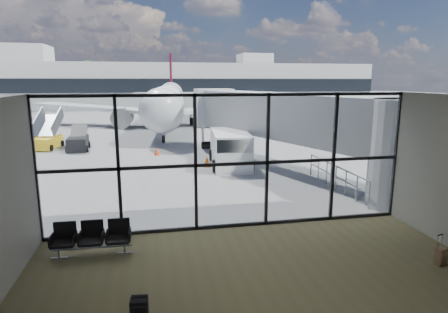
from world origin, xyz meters
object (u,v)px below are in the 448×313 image
object	(u,v)px
backpack	(139,310)
mobile_stairs	(46,141)
suitcase	(441,256)
service_van	(230,149)
belt_loader	(78,142)
airliner	(168,101)
seating_row	(92,236)

from	to	relation	value
backpack	mobile_stairs	bearing A→B (deg)	114.54
suitcase	mobile_stairs	bearing A→B (deg)	112.00
service_van	belt_loader	size ratio (longest dim) A/B	1.30
airliner	mobile_stairs	world-z (taller)	airliner
backpack	suitcase	distance (m)	7.96
seating_row	belt_loader	xyz separation A→B (m)	(-3.40, 17.40, 0.02)
suitcase	mobile_stairs	xyz separation A→B (m)	(-15.17, 21.02, 0.31)
mobile_stairs	service_van	bearing A→B (deg)	-25.66
seating_row	backpack	distance (m)	3.70
backpack	suitcase	bearing A→B (deg)	12.92
suitcase	airliner	distance (m)	35.22
backpack	suitcase	world-z (taller)	suitcase
service_van	mobile_stairs	world-z (taller)	mobile_stairs
suitcase	service_van	distance (m)	13.11
airliner	belt_loader	size ratio (longest dim) A/B	9.21
backpack	service_van	size ratio (longest dim) A/B	0.11
mobile_stairs	seating_row	bearing A→B (deg)	-63.56
suitcase	belt_loader	size ratio (longest dim) A/B	0.23
service_van	seating_row	bearing A→B (deg)	-115.70
seating_row	belt_loader	world-z (taller)	belt_loader
seating_row	service_van	bearing A→B (deg)	59.79
suitcase	mobile_stairs	world-z (taller)	mobile_stairs
seating_row	suitcase	world-z (taller)	seating_row
suitcase	airliner	bearing A→B (deg)	85.28
service_van	suitcase	bearing A→B (deg)	-70.74
suitcase	belt_loader	distance (m)	23.61
service_van	airliner	bearing A→B (deg)	101.92
seating_row	service_van	world-z (taller)	service_van
backpack	belt_loader	world-z (taller)	belt_loader
suitcase	mobile_stairs	size ratio (longest dim) A/B	0.24
airliner	belt_loader	world-z (taller)	airliner
mobile_stairs	backpack	bearing A→B (deg)	-62.83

